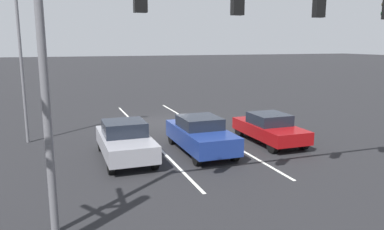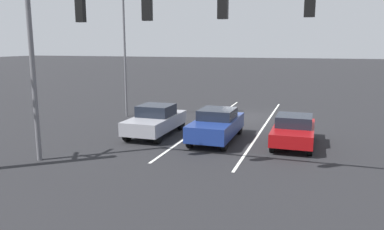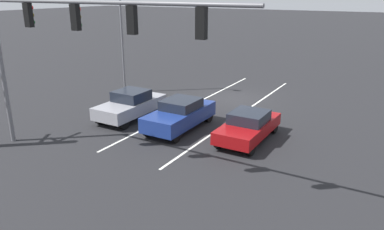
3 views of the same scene
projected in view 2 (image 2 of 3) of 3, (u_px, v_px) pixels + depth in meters
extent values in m
plane|color=black|center=(244.00, 116.00, 24.69)|extent=(240.00, 240.00, 0.00)
cube|color=silver|center=(264.00, 126.00, 21.78)|extent=(0.12, 17.11, 0.01)
cube|color=silver|center=(209.00, 122.00, 22.83)|extent=(0.12, 17.11, 0.01)
cube|color=navy|center=(216.00, 127.00, 18.36)|extent=(1.87, 4.51, 0.75)
cube|color=black|center=(217.00, 114.00, 18.39)|extent=(1.65, 1.86, 0.49)
cube|color=red|center=(239.00, 116.00, 20.19)|extent=(0.24, 0.06, 0.12)
cube|color=red|center=(215.00, 114.00, 20.60)|extent=(0.24, 0.06, 0.12)
cylinder|color=black|center=(224.00, 144.00, 16.61)|extent=(0.22, 0.64, 0.64)
cylinder|color=black|center=(190.00, 141.00, 17.11)|extent=(0.22, 0.64, 0.64)
cylinder|color=black|center=(239.00, 128.00, 19.75)|extent=(0.22, 0.64, 0.64)
cylinder|color=black|center=(210.00, 126.00, 20.26)|extent=(0.22, 0.64, 0.64)
cube|color=maroon|center=(294.00, 132.00, 17.55)|extent=(1.83, 4.31, 0.58)
cube|color=black|center=(294.00, 120.00, 17.50)|extent=(1.61, 1.75, 0.50)
cube|color=red|center=(309.00, 121.00, 19.30)|extent=(0.24, 0.06, 0.12)
cube|color=red|center=(284.00, 120.00, 19.70)|extent=(0.24, 0.06, 0.12)
cylinder|color=black|center=(310.00, 148.00, 15.90)|extent=(0.22, 0.66, 0.66)
cylinder|color=black|center=(273.00, 145.00, 16.39)|extent=(0.22, 0.66, 0.66)
cylinder|color=black|center=(311.00, 132.00, 18.83)|extent=(0.22, 0.66, 0.66)
cylinder|color=black|center=(280.00, 130.00, 19.32)|extent=(0.22, 0.66, 0.66)
cube|color=gray|center=(156.00, 122.00, 19.46)|extent=(1.90, 4.39, 0.66)
cube|color=black|center=(156.00, 110.00, 19.45)|extent=(1.67, 1.67, 0.57)
cube|color=red|center=(182.00, 113.00, 21.24)|extent=(0.24, 0.06, 0.12)
cube|color=red|center=(160.00, 112.00, 21.65)|extent=(0.24, 0.06, 0.12)
cylinder|color=black|center=(158.00, 137.00, 17.78)|extent=(0.22, 0.70, 0.70)
cylinder|color=black|center=(127.00, 134.00, 18.29)|extent=(0.22, 0.70, 0.70)
cylinder|color=black|center=(181.00, 124.00, 20.76)|extent=(0.22, 0.70, 0.70)
cylinder|color=black|center=(154.00, 122.00, 21.27)|extent=(0.22, 0.70, 0.70)
cylinder|color=slate|center=(33.00, 77.00, 14.69)|extent=(0.20, 0.20, 6.79)
cube|color=black|center=(310.00, 1.00, 11.03)|extent=(0.32, 0.22, 0.95)
sphere|color=#4C420C|center=(310.00, 1.00, 11.18)|extent=(0.20, 0.20, 0.20)
sphere|color=#0A3814|center=(310.00, 11.00, 11.23)|extent=(0.20, 0.20, 0.20)
cube|color=black|center=(223.00, 4.00, 11.86)|extent=(0.32, 0.22, 0.95)
sphere|color=#4C420C|center=(224.00, 4.00, 12.01)|extent=(0.20, 0.20, 0.20)
sphere|color=#0A3814|center=(224.00, 13.00, 12.06)|extent=(0.20, 0.20, 0.20)
cube|color=black|center=(147.00, 6.00, 12.68)|extent=(0.32, 0.22, 0.95)
sphere|color=#4C420C|center=(149.00, 7.00, 12.83)|extent=(0.20, 0.20, 0.20)
sphere|color=#0A3814|center=(149.00, 15.00, 12.88)|extent=(0.20, 0.20, 0.20)
cube|color=black|center=(80.00, 9.00, 13.50)|extent=(0.32, 0.22, 0.95)
sphere|color=red|center=(83.00, 1.00, 13.60)|extent=(0.20, 0.20, 0.20)
sphere|color=#4C420C|center=(83.00, 9.00, 13.65)|extent=(0.20, 0.20, 0.20)
sphere|color=#0A3814|center=(83.00, 17.00, 13.71)|extent=(0.20, 0.20, 0.20)
cylinder|color=slate|center=(125.00, 46.00, 23.94)|extent=(0.14, 0.14, 9.10)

